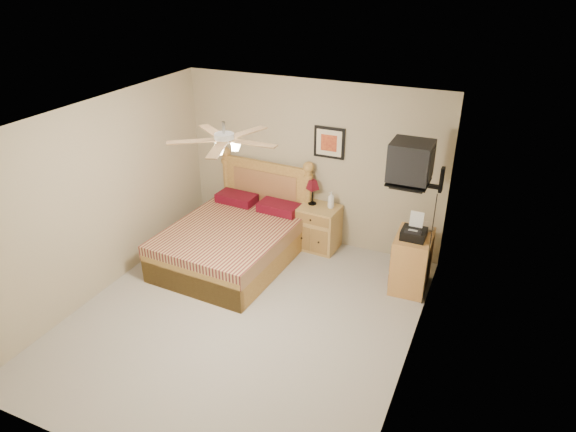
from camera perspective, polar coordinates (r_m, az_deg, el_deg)
name	(u,v)px	position (r m, az deg, el deg)	size (l,w,h in m)	color
floor	(243,317)	(6.50, -5.01, -11.17)	(4.50, 4.50, 0.00)	#A19B91
ceiling	(233,121)	(5.35, -6.08, 10.51)	(4.00, 4.50, 0.04)	white
wall_back	(312,164)	(7.68, 2.66, 5.83)	(4.00, 0.04, 2.50)	tan
wall_front	(98,354)	(4.35, -20.38, -14.16)	(4.00, 0.04, 2.50)	tan
wall_left	(101,199)	(6.94, -20.11, 1.83)	(0.04, 4.50, 2.50)	tan
wall_right	(416,267)	(5.25, 14.09, -5.52)	(0.04, 4.50, 2.50)	tan
bed	(230,220)	(7.30, -6.42, -0.49)	(1.57, 2.06, 1.33)	#9F6C34
nightstand	(317,227)	(7.78, 3.28, -1.25)	(0.63, 0.47, 0.68)	#A27F47
table_lamp	(312,192)	(7.63, 2.74, 2.67)	(0.21, 0.21, 0.39)	#5D0E19
lotion_bottle	(331,200)	(7.56, 4.80, 1.79)	(0.10, 0.10, 0.25)	white
framed_picture	(329,143)	(7.45, 4.61, 8.13)	(0.46, 0.04, 0.46)	black
dresser	(412,261)	(7.02, 13.58, -4.91)	(0.46, 0.66, 0.78)	#C08443
fax_machine	(415,227)	(6.68, 13.89, -1.17)	(0.31, 0.33, 0.33)	black
magazine_lower	(416,227)	(7.00, 14.02, -1.23)	(0.20, 0.27, 0.03)	beige
magazine_upper	(418,226)	(7.00, 14.30, -1.07)	(0.18, 0.25, 0.02)	gray
wall_tv	(423,166)	(6.24, 14.80, 5.43)	(0.56, 0.46, 0.58)	black
ceiling_fan	(224,139)	(5.23, -7.09, 8.46)	(1.14, 1.14, 0.28)	white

